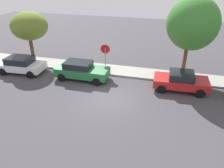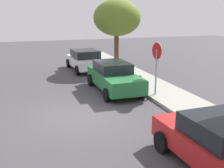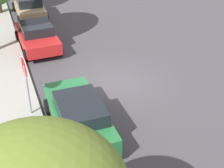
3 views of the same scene
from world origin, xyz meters
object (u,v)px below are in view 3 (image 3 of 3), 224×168
(parked_car_green, at_px, (79,115))
(parked_car_red, at_px, (37,36))
(parked_car_tan, at_px, (29,6))
(fire_hydrant, at_px, (38,137))
(stop_sign, at_px, (26,76))

(parked_car_green, relative_size, parked_car_red, 1.08)
(parked_car_green, bearing_deg, parked_car_tan, -0.65)
(fire_hydrant, bearing_deg, stop_sign, -0.19)
(stop_sign, xyz_separation_m, parked_car_tan, (11.65, -1.72, -1.13))
(parked_car_red, bearing_deg, parked_car_tan, -3.68)
(stop_sign, distance_m, parked_car_green, 2.51)
(parked_car_red, height_order, parked_car_tan, parked_car_tan)
(parked_car_red, bearing_deg, fire_hydrant, 170.41)
(stop_sign, relative_size, parked_car_green, 0.60)
(parked_car_tan, height_order, fire_hydrant, parked_car_tan)
(parked_car_green, relative_size, fire_hydrant, 6.20)
(parked_car_tan, bearing_deg, fire_hydrant, 172.70)
(parked_car_red, xyz_separation_m, fire_hydrant, (-8.23, 1.39, -0.37))
(parked_car_green, distance_m, parked_car_red, 8.02)
(fire_hydrant, bearing_deg, parked_car_tan, -7.30)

